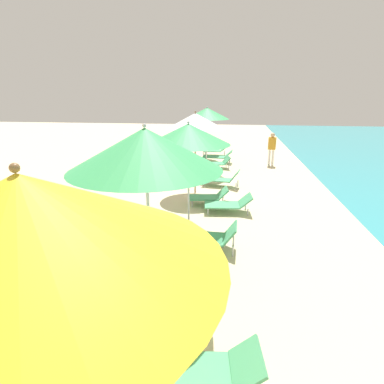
# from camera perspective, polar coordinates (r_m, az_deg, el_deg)

# --- Properties ---
(umbrella_second) EXTENTS (2.52, 2.52, 2.97)m
(umbrella_second) POSITION_cam_1_polar(r_m,az_deg,el_deg) (2.11, -28.99, -5.08)
(umbrella_second) COLOR olive
(umbrella_second) RESTS_ON ground
(lounger_second_shoreside) EXTENTS (1.40, 0.76, 0.58)m
(lounger_second_shoreside) POSITION_cam_1_polar(r_m,az_deg,el_deg) (4.05, 2.61, -30.60)
(lounger_second_shoreside) COLOR #4CA572
(lounger_second_shoreside) RESTS_ON ground
(umbrella_third) EXTENTS (2.35, 2.35, 2.95)m
(umbrella_third) POSITION_cam_1_polar(r_m,az_deg,el_deg) (4.64, -8.77, 7.95)
(umbrella_third) COLOR silver
(umbrella_third) RESTS_ON ground
(lounger_third_shoreside) EXTENTS (1.28, 0.74, 0.61)m
(lounger_third_shoreside) POSITION_cam_1_polar(r_m,az_deg,el_deg) (6.15, -0.09, -11.69)
(lounger_third_shoreside) COLOR #4CA572
(lounger_third_shoreside) RESTS_ON ground
(umbrella_fourth) EXTENTS (2.07, 2.07, 2.77)m
(umbrella_fourth) POSITION_cam_1_polar(r_m,az_deg,el_deg) (7.47, -0.69, 10.81)
(umbrella_fourth) COLOR silver
(umbrella_fourth) RESTS_ON ground
(lounger_fourth_shoreside) EXTENTS (1.45, 0.76, 0.55)m
(lounger_fourth_shoreside) POSITION_cam_1_polar(r_m,az_deg,el_deg) (9.13, 6.99, -2.18)
(lounger_fourth_shoreside) COLOR #4CA572
(lounger_fourth_shoreside) RESTS_ON ground
(lounger_fourth_inland) EXTENTS (1.25, 0.68, 0.62)m
(lounger_fourth_inland) POSITION_cam_1_polar(r_m,az_deg,el_deg) (6.94, 3.65, -8.36)
(lounger_fourth_inland) COLOR #4CA572
(lounger_fourth_inland) RESTS_ON ground
(umbrella_fifth) EXTENTS (2.00, 2.00, 2.86)m
(umbrella_fifth) POSITION_cam_1_polar(r_m,az_deg,el_deg) (10.46, 0.63, 13.18)
(umbrella_fifth) COLOR olive
(umbrella_fifth) RESTS_ON ground
(lounger_fifth_shoreside) EXTENTS (1.47, 0.76, 0.67)m
(lounger_fifth_shoreside) POSITION_cam_1_polar(r_m,az_deg,el_deg) (11.69, 5.71, 2.53)
(lounger_fifth_shoreside) COLOR #4CA572
(lounger_fifth_shoreside) RESTS_ON ground
(lounger_fifth_inland) EXTENTS (1.32, 0.77, 0.56)m
(lounger_fifth_inland) POSITION_cam_1_polar(r_m,az_deg,el_deg) (9.69, 3.27, -0.79)
(lounger_fifth_inland) COLOR #4CA572
(lounger_fifth_inland) RESTS_ON ground
(umbrella_sixth) EXTENTS (1.92, 1.92, 2.93)m
(umbrella_sixth) POSITION_cam_1_polar(r_m,az_deg,el_deg) (13.46, 2.86, 14.53)
(umbrella_sixth) COLOR silver
(umbrella_sixth) RESTS_ON ground
(lounger_sixth_shoreside) EXTENTS (1.34, 0.95, 0.58)m
(lounger_sixth_shoreside) POSITION_cam_1_polar(r_m,az_deg,el_deg) (14.70, 4.88, 5.54)
(lounger_sixth_shoreside) COLOR #4CA572
(lounger_sixth_shoreside) RESTS_ON ground
(umbrella_farthest) EXTENTS (1.91, 1.91, 2.68)m
(umbrella_farthest) POSITION_cam_1_polar(r_m,az_deg,el_deg) (16.83, 2.23, 14.41)
(umbrella_farthest) COLOR silver
(umbrella_farthest) RESTS_ON ground
(lounger_farthest_shoreside) EXTENTS (1.38, 0.66, 0.57)m
(lounger_farthest_shoreside) POSITION_cam_1_polar(r_m,az_deg,el_deg) (18.04, 4.48, 7.84)
(lounger_farthest_shoreside) COLOR #4CA572
(lounger_farthest_shoreside) RESTS_ON ground
(lounger_farthest_inland) EXTENTS (1.57, 0.74, 0.66)m
(lounger_farthest_inland) POSITION_cam_1_polar(r_m,az_deg,el_deg) (16.00, 4.94, 6.74)
(lounger_farthest_inland) COLOR #4CA572
(lounger_farthest_inland) RESTS_ON ground
(person_walking_near) EXTENTS (0.37, 0.25, 1.66)m
(person_walking_near) POSITION_cam_1_polar(r_m,az_deg,el_deg) (12.46, -12.50, 6.41)
(person_walking_near) COLOR #262628
(person_walking_near) RESTS_ON ground
(person_walking_far) EXTENTS (0.40, 0.29, 1.62)m
(person_walking_far) POSITION_cam_1_polar(r_m,az_deg,el_deg) (15.74, 14.80, 8.40)
(person_walking_far) COLOR silver
(person_walking_far) RESTS_ON ground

